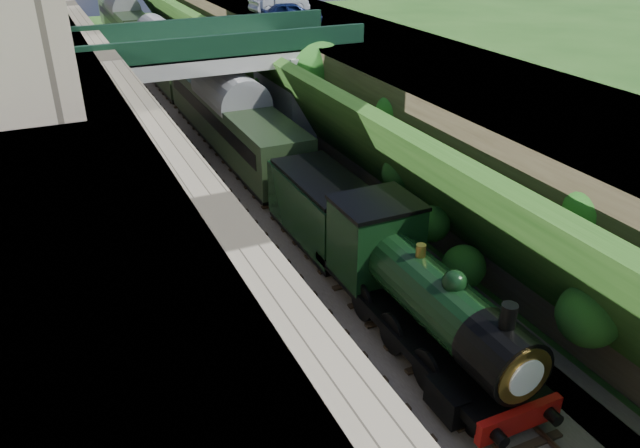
% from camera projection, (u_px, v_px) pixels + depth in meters
% --- Properties ---
extents(ground, '(160.00, 160.00, 0.00)m').
position_uv_depth(ground, '(444.00, 421.00, 17.81)').
color(ground, '#1E4714').
rests_on(ground, ground).
extents(trackbed, '(10.00, 90.00, 0.20)m').
position_uv_depth(trackbed, '(231.00, 174.00, 33.92)').
color(trackbed, '#473F38').
rests_on(trackbed, ground).
extents(retaining_wall, '(1.00, 90.00, 7.00)m').
position_uv_depth(retaining_wall, '(118.00, 127.00, 30.31)').
color(retaining_wall, '#756B56').
rests_on(retaining_wall, ground).
extents(street_plateau_left, '(6.00, 90.00, 7.00)m').
position_uv_depth(street_plateau_left, '(41.00, 137.00, 29.00)').
color(street_plateau_left, '#262628').
rests_on(street_plateau_left, ground).
extents(street_plateau_right, '(8.00, 90.00, 6.25)m').
position_uv_depth(street_plateau_right, '(385.00, 99.00, 36.08)').
color(street_plateau_right, '#262628').
rests_on(street_plateau_right, ground).
extents(embankment_slope, '(4.34, 90.00, 6.36)m').
position_uv_depth(embankment_slope, '(332.00, 125.00, 32.85)').
color(embankment_slope, '#1E4714').
rests_on(embankment_slope, ground).
extents(track_left, '(2.50, 90.00, 0.20)m').
position_uv_depth(track_left, '(195.00, 177.00, 33.10)').
color(track_left, black).
rests_on(track_left, trackbed).
extents(track_right, '(2.50, 90.00, 0.20)m').
position_uv_depth(track_right, '(252.00, 168.00, 34.30)').
color(track_right, black).
rests_on(track_right, trackbed).
extents(road_bridge, '(16.00, 6.40, 7.25)m').
position_uv_depth(road_bridge, '(221.00, 82.00, 35.68)').
color(road_bridge, gray).
rests_on(road_bridge, ground).
extents(building_near, '(4.00, 8.00, 4.00)m').
position_uv_depth(building_near, '(3.00, 40.00, 21.46)').
color(building_near, gray).
rests_on(building_near, street_plateau_left).
extents(tree, '(3.60, 3.80, 6.60)m').
position_uv_depth(tree, '(317.00, 72.00, 35.43)').
color(tree, black).
rests_on(tree, ground).
extents(car_blue, '(4.24, 2.35, 1.36)m').
position_uv_depth(car_blue, '(292.00, 13.00, 40.16)').
color(car_blue, '#122051').
rests_on(car_blue, street_plateau_right).
extents(car_silver, '(4.39, 2.00, 1.40)m').
position_uv_depth(car_silver, '(279.00, 3.00, 44.18)').
color(car_silver, silver).
rests_on(car_silver, street_plateau_right).
extents(locomotive, '(3.10, 10.22, 3.83)m').
position_uv_depth(locomotive, '(420.00, 296.00, 20.13)').
color(locomotive, black).
rests_on(locomotive, trackbed).
extents(tender, '(2.70, 6.00, 3.05)m').
position_uv_depth(tender, '(323.00, 212.00, 26.20)').
color(tender, black).
rests_on(tender, trackbed).
extents(coach_front, '(2.90, 18.00, 3.70)m').
position_uv_depth(coach_front, '(231.00, 119.00, 36.17)').
color(coach_front, black).
rests_on(coach_front, trackbed).
extents(coach_middle, '(2.90, 18.00, 3.70)m').
position_uv_depth(coach_middle, '(162.00, 56.00, 51.35)').
color(coach_middle, black).
rests_on(coach_middle, trackbed).
extents(coach_rear, '(2.90, 18.00, 3.70)m').
position_uv_depth(coach_rear, '(124.00, 21.00, 66.53)').
color(coach_rear, black).
rests_on(coach_rear, trackbed).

